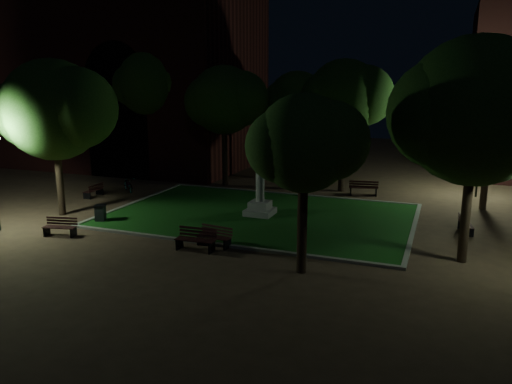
# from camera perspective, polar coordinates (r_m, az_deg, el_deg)

# --- Properties ---
(ground) EXTENTS (80.00, 80.00, 0.00)m
(ground) POSITION_cam_1_polar(r_m,az_deg,el_deg) (24.05, -1.21, -3.94)
(ground) COLOR #4C3626
(lawn) EXTENTS (15.00, 10.00, 0.08)m
(lawn) POSITION_cam_1_polar(r_m,az_deg,el_deg) (25.83, 0.47, -2.67)
(lawn) COLOR #144612
(lawn) RESTS_ON ground
(lawn_kerb) EXTENTS (15.40, 10.40, 0.12)m
(lawn_kerb) POSITION_cam_1_polar(r_m,az_deg,el_deg) (25.83, 0.47, -2.63)
(lawn_kerb) COLOR slate
(lawn_kerb) RESTS_ON ground
(monument) EXTENTS (1.40, 1.40, 3.20)m
(monument) POSITION_cam_1_polar(r_m,az_deg,el_deg) (25.60, 0.47, -0.69)
(monument) COLOR gray
(monument) RESTS_ON lawn
(building_main) EXTENTS (20.00, 12.00, 15.00)m
(building_main) POSITION_cam_1_polar(r_m,az_deg,el_deg) (42.87, -14.37, 12.97)
(building_main) COLOR #471A18
(building_main) RESTS_ON ground
(tree_west) EXTENTS (6.21, 5.07, 7.95)m
(tree_west) POSITION_cam_1_polar(r_m,az_deg,el_deg) (27.12, -21.97, 8.69)
(tree_west) COLOR black
(tree_west) RESTS_ON ground
(tree_north_wl) EXTENTS (5.45, 4.44, 7.84)m
(tree_north_wl) POSITION_cam_1_polar(r_m,az_deg,el_deg) (32.73, -3.51, 10.45)
(tree_north_wl) COLOR black
(tree_north_wl) RESTS_ON ground
(tree_north_er) EXTENTS (5.62, 4.59, 8.16)m
(tree_north_er) POSITION_cam_1_polar(r_m,az_deg,el_deg) (31.31, 10.23, 10.63)
(tree_north_er) COLOR black
(tree_north_er) RESTS_ON ground
(tree_ne) EXTENTS (4.54, 3.71, 7.11)m
(tree_ne) POSITION_cam_1_polar(r_m,az_deg,el_deg) (29.11, 25.56, 8.24)
(tree_ne) COLOR black
(tree_ne) RESTS_ON ground
(tree_east) EXTENTS (6.72, 5.48, 8.52)m
(tree_east) POSITION_cam_1_polar(r_m,az_deg,el_deg) (19.96, 24.18, 8.41)
(tree_east) COLOR black
(tree_east) RESTS_ON ground
(tree_se) EXTENTS (4.25, 3.47, 6.48)m
(tree_se) POSITION_cam_1_polar(r_m,az_deg,el_deg) (17.38, 5.74, 5.51)
(tree_se) COLOR black
(tree_se) RESTS_ON ground
(tree_nw) EXTENTS (6.85, 5.59, 9.42)m
(tree_nw) POSITION_cam_1_polar(r_m,az_deg,el_deg) (36.67, -11.04, 12.05)
(tree_nw) COLOR black
(tree_nw) RESTS_ON ground
(tree_far_north) EXTENTS (4.94, 4.03, 7.49)m
(tree_far_north) POSITION_cam_1_polar(r_m,az_deg,el_deg) (34.22, 4.87, 10.28)
(tree_far_north) COLOR black
(tree_far_north) RESTS_ON ground
(lamppost_nw) EXTENTS (1.18, 0.28, 4.54)m
(lamppost_nw) POSITION_cam_1_polar(r_m,az_deg,el_deg) (38.20, -13.06, 6.79)
(lamppost_nw) COLOR black
(lamppost_nw) RESTS_ON ground
(lamppost_ne) EXTENTS (1.18, 0.28, 4.60)m
(lamppost_ne) POSITION_cam_1_polar(r_m,az_deg,el_deg) (32.35, 24.31, 5.04)
(lamppost_ne) COLOR black
(lamppost_ne) RESTS_ON ground
(bench_near_left) EXTENTS (1.70, 0.66, 0.92)m
(bench_near_left) POSITION_cam_1_polar(r_m,az_deg,el_deg) (20.80, -6.87, -5.46)
(bench_near_left) COLOR black
(bench_near_left) RESTS_ON ground
(bench_near_right) EXTENTS (1.60, 0.74, 0.84)m
(bench_near_right) POSITION_cam_1_polar(r_m,az_deg,el_deg) (21.24, -4.75, -5.14)
(bench_near_right) COLOR black
(bench_near_right) RESTS_ON ground
(bench_west_near) EXTENTS (1.56, 0.82, 0.81)m
(bench_west_near) POSITION_cam_1_polar(r_m,az_deg,el_deg) (24.23, -21.45, -3.78)
(bench_west_near) COLOR black
(bench_west_near) RESTS_ON ground
(bench_left_side) EXTENTS (0.59, 1.46, 0.79)m
(bench_left_side) POSITION_cam_1_polar(r_m,az_deg,el_deg) (31.48, -18.04, 0.12)
(bench_left_side) COLOR black
(bench_left_side) RESTS_ON ground
(bench_right_side) EXTENTS (0.69, 1.48, 0.78)m
(bench_right_side) POSITION_cam_1_polar(r_m,az_deg,el_deg) (24.91, 22.74, -3.48)
(bench_right_side) COLOR black
(bench_right_side) RESTS_ON ground
(bench_far_side) EXTENTS (1.81, 0.91, 0.95)m
(bench_far_side) POSITION_cam_1_polar(r_m,az_deg,el_deg) (31.02, 12.18, 0.43)
(bench_far_side) COLOR black
(bench_far_side) RESTS_ON ground
(trash_bin) EXTENTS (0.65, 0.65, 0.86)m
(trash_bin) POSITION_cam_1_polar(r_m,az_deg,el_deg) (25.81, -17.36, -2.36)
(trash_bin) COLOR black
(trash_bin) RESTS_ON ground
(bicycle) EXTENTS (1.70, 1.57, 0.90)m
(bicycle) POSITION_cam_1_polar(r_m,az_deg,el_deg) (32.43, -14.38, 0.85)
(bicycle) COLOR black
(bicycle) RESTS_ON ground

